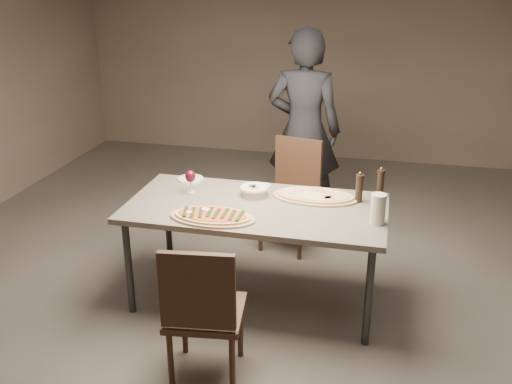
% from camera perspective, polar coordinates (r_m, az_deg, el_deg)
% --- Properties ---
extents(room, '(7.00, 7.00, 7.00)m').
position_cam_1_polar(room, '(3.76, -0.00, 7.81)').
color(room, '#5E5751').
rests_on(room, ground).
extents(dining_table, '(1.80, 0.90, 0.75)m').
position_cam_1_polar(dining_table, '(3.99, -0.00, -2.10)').
color(dining_table, '#71675D').
rests_on(dining_table, ground).
extents(zucchini_pizza, '(0.58, 0.32, 0.05)m').
position_cam_1_polar(zucchini_pizza, '(3.77, -4.38, -2.42)').
color(zucchini_pizza, tan).
rests_on(zucchini_pizza, dining_table).
extents(ham_pizza, '(0.61, 0.34, 0.04)m').
position_cam_1_polar(ham_pizza, '(4.11, 5.92, -0.39)').
color(ham_pizza, tan).
rests_on(ham_pizza, dining_table).
extents(bread_basket, '(0.21, 0.21, 0.07)m').
position_cam_1_polar(bread_basket, '(4.12, -0.19, 0.22)').
color(bread_basket, beige).
rests_on(bread_basket, dining_table).
extents(oil_dish, '(0.12, 0.12, 0.01)m').
position_cam_1_polar(oil_dish, '(4.29, 0.65, 0.60)').
color(oil_dish, white).
rests_on(oil_dish, dining_table).
extents(pepper_mill_left, '(0.06, 0.06, 0.22)m').
position_cam_1_polar(pepper_mill_left, '(4.05, 10.29, 0.43)').
color(pepper_mill_left, black).
rests_on(pepper_mill_left, dining_table).
extents(pepper_mill_right, '(0.06, 0.06, 0.22)m').
position_cam_1_polar(pepper_mill_right, '(4.19, 12.34, 0.95)').
color(pepper_mill_right, black).
rests_on(pepper_mill_right, dining_table).
extents(carafe, '(0.10, 0.10, 0.20)m').
position_cam_1_polar(carafe, '(3.73, 12.10, -1.68)').
color(carafe, silver).
rests_on(carafe, dining_table).
extents(wine_glass, '(0.08, 0.08, 0.17)m').
position_cam_1_polar(wine_glass, '(4.17, -6.58, 1.50)').
color(wine_glass, silver).
rests_on(wine_glass, dining_table).
extents(side_plate, '(0.20, 0.20, 0.01)m').
position_cam_1_polar(side_plate, '(4.47, -6.57, 1.32)').
color(side_plate, white).
rests_on(side_plate, dining_table).
extents(chair_near, '(0.49, 0.49, 0.92)m').
position_cam_1_polar(chair_near, '(3.28, -5.38, -11.45)').
color(chair_near, '#42291B').
rests_on(chair_near, ground).
extents(chair_far, '(0.53, 0.53, 0.93)m').
position_cam_1_polar(chair_far, '(4.92, 3.71, 0.47)').
color(chair_far, '#42291B').
rests_on(chair_far, ground).
extents(diner, '(0.67, 0.44, 1.83)m').
position_cam_1_polar(diner, '(5.19, 4.82, 6.12)').
color(diner, black).
rests_on(diner, ground).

